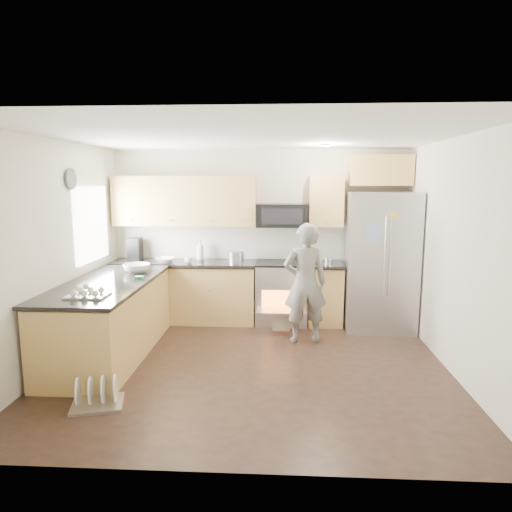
# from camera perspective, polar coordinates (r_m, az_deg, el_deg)

# --- Properties ---
(ground) EXTENTS (4.50, 4.50, 0.00)m
(ground) POSITION_cam_1_polar(r_m,az_deg,el_deg) (5.46, -0.66, -13.50)
(ground) COLOR black
(ground) RESTS_ON ground
(room_shell) EXTENTS (4.54, 4.04, 2.62)m
(room_shell) POSITION_cam_1_polar(r_m,az_deg,el_deg) (5.08, -1.10, 4.30)
(room_shell) COLOR beige
(room_shell) RESTS_ON ground
(back_cabinet_run) EXTENTS (4.45, 0.64, 2.50)m
(back_cabinet_run) POSITION_cam_1_polar(r_m,az_deg,el_deg) (6.93, -4.54, -0.33)
(back_cabinet_run) COLOR tan
(back_cabinet_run) RESTS_ON ground
(peninsula) EXTENTS (0.96, 2.36, 1.04)m
(peninsula) POSITION_cam_1_polar(r_m,az_deg,el_deg) (5.91, -17.82, -7.40)
(peninsula) COLOR tan
(peninsula) RESTS_ON ground
(stove_range) EXTENTS (0.76, 0.97, 1.79)m
(stove_range) POSITION_cam_1_polar(r_m,az_deg,el_deg) (6.87, 3.19, -2.85)
(stove_range) COLOR #B7B7BC
(stove_range) RESTS_ON ground
(refrigerator) EXTENTS (1.02, 0.82, 1.98)m
(refrigerator) POSITION_cam_1_polar(r_m,az_deg,el_deg) (6.76, 15.34, -0.67)
(refrigerator) COLOR #B7B7BC
(refrigerator) RESTS_ON ground
(person) EXTENTS (0.63, 0.47, 1.59)m
(person) POSITION_cam_1_polar(r_m,az_deg,el_deg) (6.04, 6.16, -3.39)
(person) COLOR gray
(person) RESTS_ON ground
(dish_rack) EXTENTS (0.55, 0.48, 0.29)m
(dish_rack) POSITION_cam_1_polar(r_m,az_deg,el_deg) (4.79, -19.24, -16.40)
(dish_rack) COLOR #B7B7BC
(dish_rack) RESTS_ON ground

